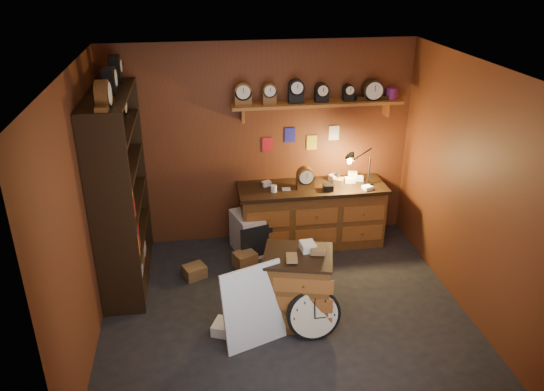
{
  "coord_description": "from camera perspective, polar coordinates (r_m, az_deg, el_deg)",
  "views": [
    {
      "loc": [
        -0.88,
        -4.8,
        3.66
      ],
      "look_at": [
        -0.09,
        0.35,
        1.27
      ],
      "focal_mm": 35.0,
      "sensor_mm": 36.0,
      "label": 1
    }
  ],
  "objects": [
    {
      "name": "floor_box_a",
      "position": [
        6.68,
        -8.31,
        -8.09
      ],
      "size": [
        0.32,
        0.3,
        0.16
      ],
      "primitive_type": "cube",
      "rotation": [
        0.0,
        0.0,
        0.41
      ],
      "color": "olive",
      "rests_on": "ground"
    },
    {
      "name": "mini_fridge",
      "position": [
        7.09,
        -1.9,
        -3.92
      ],
      "size": [
        0.65,
        0.67,
        0.54
      ],
      "rotation": [
        0.0,
        0.0,
        0.28
      ],
      "color": "silver",
      "rests_on": "ground"
    },
    {
      "name": "floor_box_b",
      "position": [
        5.79,
        -5.25,
        -13.92
      ],
      "size": [
        0.28,
        0.3,
        0.12
      ],
      "primitive_type": "cube",
      "rotation": [
        0.0,
        0.0,
        -0.42
      ],
      "color": "white",
      "rests_on": "ground"
    },
    {
      "name": "room_shell",
      "position": [
        5.36,
        1.77,
        3.39
      ],
      "size": [
        4.02,
        3.62,
        2.71
      ],
      "color": "brown",
      "rests_on": "ground"
    },
    {
      "name": "shelving_unit",
      "position": [
        6.33,
        -16.37,
        1.21
      ],
      "size": [
        0.47,
        1.6,
        2.58
      ],
      "color": "black",
      "rests_on": "ground"
    },
    {
      "name": "white_panel",
      "position": [
        5.7,
        -1.89,
        -15.37
      ],
      "size": [
        0.69,
        0.4,
        0.88
      ],
      "primitive_type": "cube",
      "rotation": [
        -0.17,
        0.0,
        0.36
      ],
      "color": "silver",
      "rests_on": "ground"
    },
    {
      "name": "floor",
      "position": [
        6.1,
        1.32,
        -12.27
      ],
      "size": [
        4.0,
        4.0,
        0.0
      ],
      "primitive_type": "plane",
      "color": "black",
      "rests_on": "ground"
    },
    {
      "name": "workbench",
      "position": [
        7.2,
        4.26,
        -1.75
      ],
      "size": [
        1.97,
        0.66,
        1.36
      ],
      "color": "brown",
      "rests_on": "ground"
    },
    {
      "name": "low_cabinet",
      "position": [
        5.73,
        2.76,
        -9.61
      ],
      "size": [
        0.84,
        0.76,
        0.9
      ],
      "rotation": [
        0.0,
        0.0,
        -0.26
      ],
      "color": "brown",
      "rests_on": "ground"
    },
    {
      "name": "floor_box_c",
      "position": [
        6.82,
        -2.93,
        -6.91
      ],
      "size": [
        0.33,
        0.31,
        0.2
      ],
      "primitive_type": "cube",
      "rotation": [
        0.0,
        0.0,
        0.42
      ],
      "color": "olive",
      "rests_on": "ground"
    },
    {
      "name": "big_round_clock",
      "position": [
        5.6,
        4.5,
        -12.63
      ],
      "size": [
        0.56,
        0.18,
        0.56
      ],
      "color": "black",
      "rests_on": "ground"
    }
  ]
}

